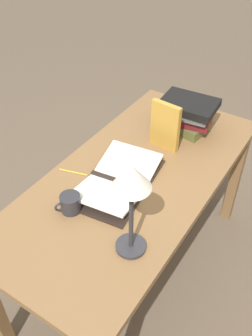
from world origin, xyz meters
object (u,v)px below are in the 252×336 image
(open_book, at_px, (118,180))
(book_standing_upright, at_px, (165,126))
(book_stack_tall, at_px, (188,114))
(coffee_mug, at_px, (70,203))
(reading_lamp, at_px, (132,187))
(pencil, at_px, (73,172))

(open_book, xyz_separation_m, book_standing_upright, (-0.37, 0.04, 0.11))
(book_stack_tall, height_order, coffee_mug, book_stack_tall)
(book_stack_tall, distance_m, reading_lamp, 0.92)
(coffee_mug, distance_m, pencil, 0.25)
(book_standing_upright, height_order, reading_lamp, reading_lamp)
(open_book, relative_size, reading_lamp, 1.24)
(pencil, bearing_deg, open_book, 104.41)
(book_stack_tall, bearing_deg, coffee_mug, -9.76)
(reading_lamp, bearing_deg, coffee_mug, -94.91)
(coffee_mug, bearing_deg, reading_lamp, 85.09)
(book_standing_upright, height_order, coffee_mug, book_standing_upright)
(reading_lamp, xyz_separation_m, pencil, (-0.23, -0.48, -0.33))
(open_book, distance_m, reading_lamp, 0.50)
(book_standing_upright, relative_size, reading_lamp, 0.62)
(book_stack_tall, relative_size, book_standing_upright, 1.18)
(book_standing_upright, xyz_separation_m, reading_lamp, (0.66, 0.21, 0.20))
(book_standing_upright, xyz_separation_m, coffee_mug, (0.63, -0.12, -0.09))
(open_book, bearing_deg, book_standing_upright, 165.83)
(open_book, height_order, book_standing_upright, book_standing_upright)
(reading_lamp, distance_m, coffee_mug, 0.44)
(book_standing_upright, bearing_deg, reading_lamp, 22.67)
(book_standing_upright, distance_m, reading_lamp, 0.72)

